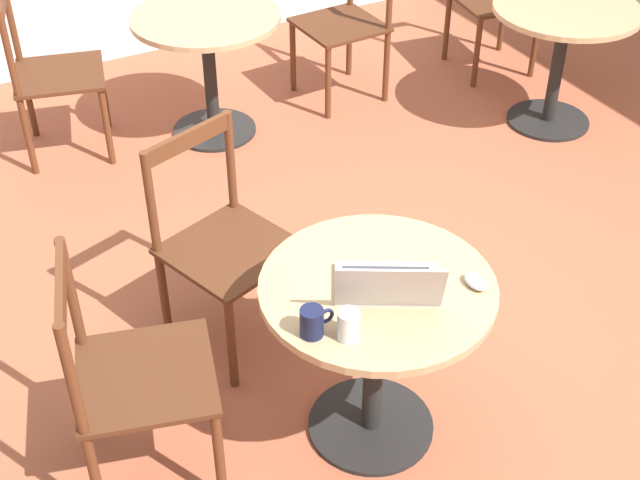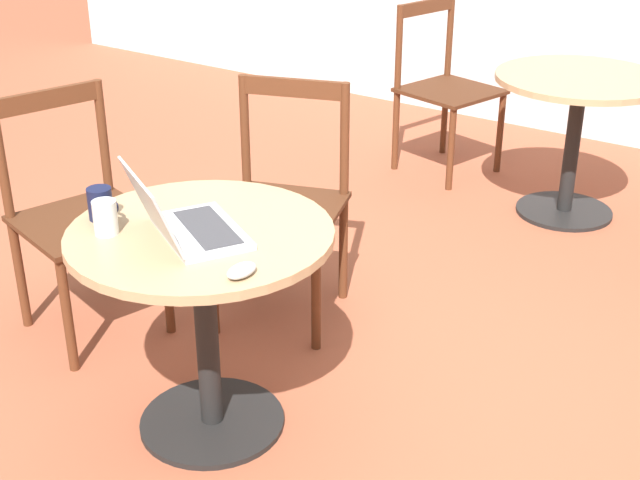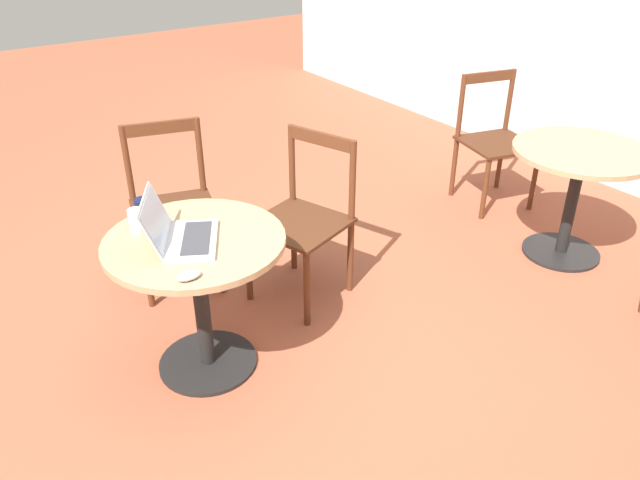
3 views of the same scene
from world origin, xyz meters
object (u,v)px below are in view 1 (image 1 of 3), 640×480
object	(u,v)px
drinking_glass	(349,325)
mouse	(475,281)
cafe_table_mid	(562,36)
chair_far_left	(50,75)
mug	(313,322)
cafe_table_far	(208,45)
chair_near_back	(223,244)
cafe_table_near	(376,323)
chair_near_left	(132,377)
chair_far_right	(346,23)
laptop	(388,285)

from	to	relation	value
drinking_glass	mouse	bearing A→B (deg)	2.16
cafe_table_mid	chair_far_left	size ratio (longest dim) A/B	0.88
cafe_table_mid	mug	distance (m)	2.89
cafe_table_far	mouse	world-z (taller)	mouse
chair_near_back	chair_far_left	xyz separation A→B (m)	(-0.23, 1.78, 0.00)
cafe_table_near	chair_near_left	world-z (taller)	chair_near_left
chair_far_right	chair_near_back	bearing A→B (deg)	-132.39
cafe_table_mid	drinking_glass	world-z (taller)	drinking_glass
chair_far_left	cafe_table_near	bearing A→B (deg)	-79.21
cafe_table_mid	laptop	world-z (taller)	laptop
cafe_table_far	chair_far_left	distance (m)	0.84
cafe_table_near	chair_near_left	xyz separation A→B (m)	(-0.81, 0.22, -0.07)
cafe_table_mid	chair_far_right	world-z (taller)	chair_far_right
chair_far_right	mug	distance (m)	2.92
chair_near_left	mug	distance (m)	0.67
chair_far_right	chair_far_left	size ratio (longest dim) A/B	1.00
laptop	mug	size ratio (longest dim) A/B	3.84
chair_near_back	chair_far_left	distance (m)	1.79
cafe_table_far	drinking_glass	world-z (taller)	drinking_glass
cafe_table_near	cafe_table_mid	bearing A→B (deg)	35.53
chair_near_left	chair_near_back	world-z (taller)	same
cafe_table_mid	chair_near_back	xyz separation A→B (m)	(-2.35, -0.75, -0.07)
chair_far_right	laptop	size ratio (longest dim) A/B	2.07
chair_far_left	laptop	size ratio (longest dim) A/B	2.07
chair_far_right	chair_near_left	bearing A→B (deg)	-133.48
chair_near_left	chair_far_left	distance (m)	2.32
chair_far_right	chair_far_left	distance (m)	1.71
chair_far_left	drinking_glass	size ratio (longest dim) A/B	8.85
chair_near_left	chair_far_left	world-z (taller)	same
cafe_table_mid	mouse	bearing A→B (deg)	-137.69
cafe_table_near	chair_near_back	distance (m)	0.79
chair_far_right	mouse	bearing A→B (deg)	-110.45
chair_near_left	drinking_glass	distance (m)	0.78
chair_far_right	drinking_glass	world-z (taller)	chair_far_right
mug	drinking_glass	xyz separation A→B (m)	(0.09, -0.07, 0.00)
cafe_table_far	laptop	size ratio (longest dim) A/B	1.81
laptop	mouse	world-z (taller)	laptop
cafe_table_near	drinking_glass	size ratio (longest dim) A/B	7.76
cafe_table_mid	chair_near_left	bearing A→B (deg)	-156.31
chair_far_right	chair_far_left	bearing A→B (deg)	174.65
chair_far_left	laptop	distance (m)	2.64
chair_near_left	chair_far_right	world-z (taller)	same
chair_far_left	mouse	size ratio (longest dim) A/B	9.14
chair_near_left	cafe_table_near	bearing A→B (deg)	-15.37
cafe_table_near	chair_far_left	xyz separation A→B (m)	(-0.48, 2.52, -0.07)
chair_far_right	laptop	distance (m)	2.73
laptop	mug	distance (m)	0.30
chair_far_right	mug	world-z (taller)	chair_far_right
cafe_table_far	chair_far_right	bearing A→B (deg)	3.10
cafe_table_far	chair_far_right	size ratio (longest dim) A/B	0.88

